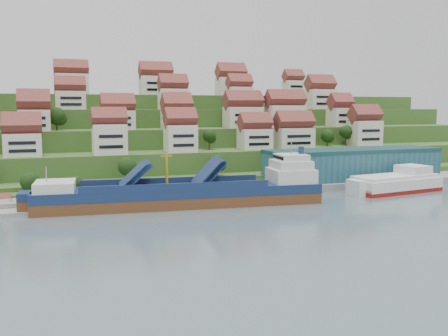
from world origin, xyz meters
name	(u,v)px	position (x,y,z in m)	size (l,w,h in m)	color
ground	(223,204)	(0.00, 0.00, 0.00)	(300.00, 300.00, 0.00)	slate
quay	(267,188)	(20.00, 15.00, 1.10)	(180.00, 14.00, 2.20)	gray
hillside	(147,141)	(0.00, 103.55, 10.66)	(260.00, 128.00, 31.00)	#2D4C1E
hillside_village	(174,112)	(2.09, 60.24, 24.08)	(156.89, 60.72, 28.10)	silver
hillside_trees	(154,136)	(-9.31, 43.92, 16.31)	(141.27, 62.14, 31.20)	#1B3812
warehouse	(353,164)	(52.00, 17.00, 7.20)	(60.00, 15.00, 10.00)	#255966
flagpole	(269,171)	(18.11, 10.00, 6.88)	(1.28, 0.16, 8.00)	gray
cargo_ship	(189,194)	(-8.93, 1.25, 3.17)	(75.17, 19.20, 16.45)	brown
second_ship	(397,183)	(57.22, 1.00, 2.57)	(30.49, 14.59, 8.50)	maroon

